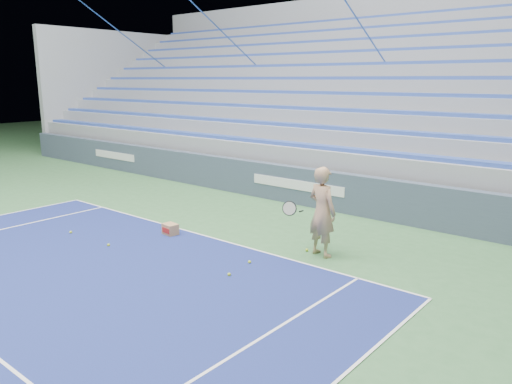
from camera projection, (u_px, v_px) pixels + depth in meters
sponsor_barrier at (300, 186)px, 14.68m from camera, size 30.00×0.32×1.10m
bleachers at (388, 114)px, 18.58m from camera, size 31.00×9.15×7.30m
tennis_player at (322, 212)px, 10.28m from camera, size 0.99×0.91×1.89m
ball_box at (170, 229)px, 11.84m from camera, size 0.39×0.32×0.27m
tennis_ball_0 at (249, 262)px, 10.00m from camera, size 0.07×0.07×0.07m
tennis_ball_1 at (307, 250)px, 10.70m from camera, size 0.07×0.07×0.07m
tennis_ball_2 at (229, 275)px, 9.36m from camera, size 0.07×0.07×0.07m
tennis_ball_3 at (108, 245)px, 11.02m from camera, size 0.07×0.07×0.07m
tennis_ball_4 at (71, 232)px, 11.94m from camera, size 0.07×0.07×0.07m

